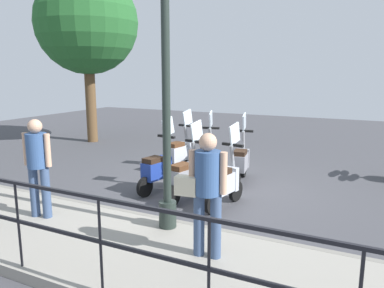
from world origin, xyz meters
name	(u,v)px	position (x,y,z in m)	size (l,w,h in m)	color
ground_plane	(209,189)	(0.00, 0.00, 0.00)	(28.00, 28.00, 0.00)	#424247
promenade_walkway	(117,246)	(-3.15, 0.00, 0.07)	(2.20, 20.00, 0.15)	gray
fence_railing	(56,217)	(-4.20, 0.00, 0.89)	(0.04, 16.03, 1.07)	black
lamp_post_near	(166,92)	(-2.40, -0.38, 2.17)	(0.26, 0.90, 4.54)	#232D28
pedestrian_with_bag	(206,186)	(-2.98, -1.26, 1.08)	(0.35, 0.64, 1.59)	#384C70
pedestrian_distant	(38,161)	(-2.96, 1.66, 1.08)	(0.37, 0.48, 1.59)	#384C70
tree_large	(87,23)	(3.22, 5.96, 4.06)	(3.46, 3.46, 5.81)	brown
scooter_near_0	(224,182)	(-0.87, -0.69, 0.48)	(1.22, 0.48, 1.54)	black
scooter_near_1	(186,177)	(-0.88, 0.10, 0.48)	(1.22, 0.49, 1.54)	black
scooter_near_2	(158,169)	(-0.63, 0.87, 0.48)	(1.22, 0.47, 1.54)	black
scooter_far_0	(241,161)	(0.80, -0.43, 0.48)	(1.23, 0.47, 1.54)	black
scooter_far_1	(208,157)	(0.88, 0.41, 0.48)	(1.21, 0.52, 1.54)	black
scooter_far_2	(179,153)	(0.97, 1.23, 0.48)	(1.22, 0.48, 1.54)	black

